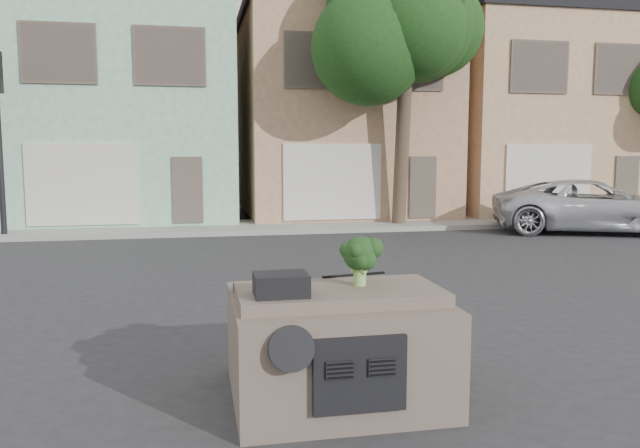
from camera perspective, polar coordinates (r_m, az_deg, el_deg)
name	(u,v)px	position (r m, az deg, el deg)	size (l,w,h in m)	color
ground_plane	(290,317)	(9.19, -2.76, -8.51)	(120.00, 120.00, 0.00)	#303033
sidewalk	(239,227)	(19.46, -7.38, -0.28)	(40.00, 3.00, 0.15)	gray
townhouse_mint	(131,113)	(23.42, -16.92, 9.72)	(7.20, 8.20, 7.55)	#9ACAA9
townhouse_tan	(337,115)	(23.91, 1.55, 9.93)	(7.20, 8.20, 7.55)	tan
townhouse_beige	(519,117)	(26.60, 17.72, 9.29)	(7.20, 8.20, 7.55)	tan
silver_pickup	(590,232)	(20.30, 23.48, -0.71)	(2.61, 5.67, 1.57)	silver
tree_near	(403,91)	(19.71, 7.57, 11.96)	(4.40, 4.00, 8.50)	#1B4116
car_dashboard	(335,341)	(6.20, 1.42, -10.63)	(2.00, 1.80, 1.12)	brown
instrument_hump	(281,285)	(5.60, -3.59, -5.54)	(0.48, 0.38, 0.20)	black
wiper_arm	(354,275)	(6.48, 3.12, -4.66)	(0.70, 0.03, 0.02)	black
broccoli	(360,260)	(5.99, 3.66, -3.34)	(0.40, 0.40, 0.49)	#173213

